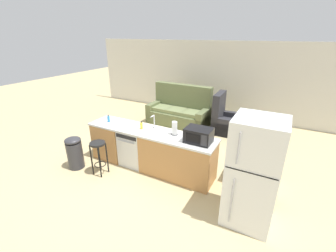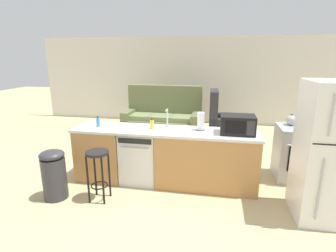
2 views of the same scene
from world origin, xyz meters
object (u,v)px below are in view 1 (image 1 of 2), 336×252
at_px(stove_range, 259,163).
at_px(armchair, 224,121).
at_px(couch, 180,112).
at_px(trash_bin, 75,152).
at_px(refrigerator, 253,173).
at_px(kettle, 255,134).
at_px(dish_soap_bottle, 109,119).
at_px(microwave, 199,135).
at_px(paper_towel_roll, 175,128).
at_px(bar_stool, 98,151).
at_px(dishwasher, 135,147).
at_px(soap_bottle, 141,126).

relative_size(stove_range, armchair, 0.75).
bearing_deg(couch, armchair, -1.32).
bearing_deg(trash_bin, refrigerator, 3.74).
distance_m(kettle, trash_bin, 3.85).
xyz_separation_m(kettle, trash_bin, (-3.50, -1.47, -0.61)).
relative_size(dish_soap_bottle, couch, 0.09).
xyz_separation_m(refrigerator, kettle, (-0.17, 1.23, 0.11)).
bearing_deg(microwave, trash_bin, -163.03).
xyz_separation_m(paper_towel_roll, armchair, (0.36, 2.67, -0.69)).
distance_m(bar_stool, couch, 3.51).
bearing_deg(armchair, dishwasher, -115.58).
bearing_deg(kettle, couch, 141.35).
relative_size(microwave, soap_bottle, 2.84).
height_order(soap_bottle, couch, couch).
relative_size(stove_range, soap_bottle, 5.11).
height_order(microwave, paper_towel_roll, paper_towel_roll).
height_order(refrigerator, kettle, refrigerator).
relative_size(kettle, couch, 0.10).
xyz_separation_m(stove_range, trash_bin, (-3.67, -1.34, -0.07)).
distance_m(dishwasher, couch, 2.80).
bearing_deg(bar_stool, armchair, 63.47).
height_order(dish_soap_bottle, armchair, armchair).
relative_size(kettle, trash_bin, 0.28).
distance_m(dishwasher, stove_range, 2.66).
bearing_deg(refrigerator, paper_towel_roll, 158.88).
relative_size(microwave, dish_soap_bottle, 2.84).
bearing_deg(stove_range, microwave, -153.14).
distance_m(soap_bottle, trash_bin, 1.61).
height_order(kettle, armchair, armchair).
distance_m(microwave, kettle, 1.15).
bearing_deg(dishwasher, refrigerator, -11.93).
bearing_deg(dish_soap_bottle, dishwasher, 0.72).
height_order(stove_range, microwave, microwave).
bearing_deg(refrigerator, microwave, 153.20).
bearing_deg(kettle, paper_towel_roll, -157.95).
height_order(microwave, kettle, microwave).
height_order(dishwasher, microwave, microwave).
bearing_deg(dish_soap_bottle, armchair, 53.73).
bearing_deg(microwave, armchair, 94.06).
distance_m(dishwasher, dish_soap_bottle, 0.90).
relative_size(microwave, bar_stool, 0.68).
relative_size(dish_soap_bottle, armchair, 0.15).
relative_size(stove_range, couch, 0.44).
relative_size(paper_towel_roll, armchair, 0.24).
bearing_deg(trash_bin, armchair, 56.04).
bearing_deg(soap_bottle, stove_range, 12.61).
relative_size(paper_towel_roll, dish_soap_bottle, 1.60).
bearing_deg(bar_stool, dishwasher, 59.97).
relative_size(paper_towel_roll, bar_stool, 0.38).
distance_m(microwave, paper_towel_roll, 0.56).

